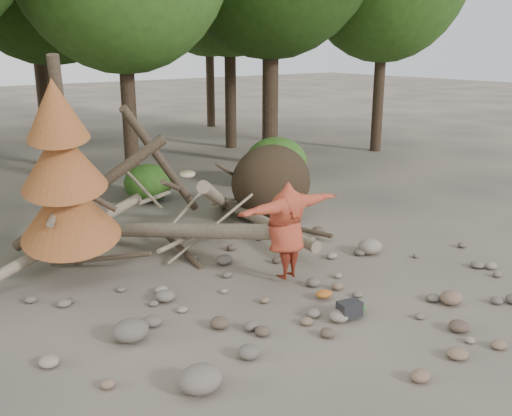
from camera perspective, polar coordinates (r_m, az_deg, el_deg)
ground at (r=10.59m, az=5.29°, el=-9.05°), size 120.00×120.00×0.00m
deadfall_pile at (r=14.56m, az=-0.08°, el=2.07°), size 8.55×5.24×3.30m
dead_conifer at (r=11.16m, az=-18.63°, el=2.97°), size 2.06×2.16×4.35m
bush_mid at (r=16.97m, az=-10.74°, el=2.46°), size 1.40×1.40×1.12m
bush_right at (r=18.52m, az=2.03°, el=4.63°), size 2.00×2.00×1.60m
frisbee_thrower at (r=10.97m, az=3.05°, el=-2.24°), size 3.36×0.77×2.35m
backpack at (r=9.90m, az=9.31°, el=-10.24°), size 0.43×0.33×0.26m
cloth_green at (r=10.10m, az=9.77°, el=-10.01°), size 0.44×0.36×0.16m
cloth_orange at (r=10.58m, az=6.81°, el=-8.76°), size 0.33×0.27×0.12m
boulder_front_left at (r=7.98m, az=-5.57°, el=-16.65°), size 0.60×0.54×0.36m
boulder_front_right at (r=10.88m, az=18.95°, el=-8.48°), size 0.41×0.37×0.25m
boulder_mid_right at (r=12.89m, az=11.32°, el=-3.80°), size 0.55×0.50×0.33m
boulder_mid_left at (r=9.33m, az=-12.43°, el=-11.87°), size 0.58×0.52×0.35m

